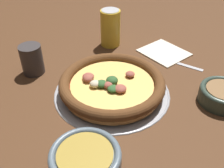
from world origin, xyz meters
TOP-DOWN VIEW (x-y plane):
  - ground_plane at (0.00, 0.00)m, footprint 3.00×3.00m
  - pizza_tray at (0.00, 0.00)m, footprint 0.31×0.31m
  - pizza at (-0.00, -0.00)m, footprint 0.28×0.28m
  - bowl_near at (0.20, -0.15)m, footprint 0.13×0.13m
  - bowl_far at (0.15, 0.24)m, footprint 0.12×0.12m
  - drinking_cup at (-0.18, -0.17)m, footprint 0.06×0.06m
  - napkin at (-0.12, 0.24)m, footprint 0.17×0.16m
  - fork at (-0.06, 0.24)m, footprint 0.14×0.10m
  - beverage_can at (-0.25, 0.11)m, footprint 0.07×0.07m

SIDE VIEW (x-z plane):
  - ground_plane at x=0.00m, z-range 0.00..0.00m
  - fork at x=-0.06m, z-range 0.00..0.00m
  - pizza_tray at x=0.00m, z-range 0.00..0.01m
  - napkin at x=-0.12m, z-range 0.00..0.01m
  - bowl_far at x=0.15m, z-range 0.00..0.04m
  - pizza at x=0.00m, z-range 0.01..0.05m
  - bowl_near at x=0.20m, z-range 0.00..0.06m
  - drinking_cup at x=-0.18m, z-range 0.00..0.09m
  - beverage_can at x=-0.25m, z-range 0.00..0.12m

